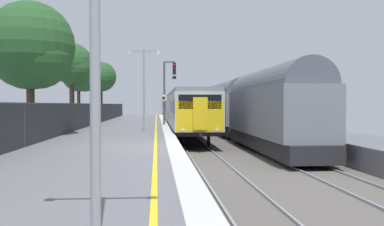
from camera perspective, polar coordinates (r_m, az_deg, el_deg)
ground at (r=18.04m, az=4.87°, el=-6.17°), size 17.40×110.00×1.21m
commuter_train_at_platform at (r=55.91m, az=-2.13°, el=0.71°), size 2.83×63.55×3.81m
freight_train_adjacent_track at (r=39.60m, az=4.72°, el=0.93°), size 2.60×44.09×4.65m
signal_gantry at (r=37.57m, az=-3.19°, el=3.61°), size 1.10×0.24×5.32m
speed_limit_sign at (r=34.86m, az=-3.68°, el=0.98°), size 0.59×0.08×2.48m
platform_lamp_mid at (r=28.32m, az=-6.21°, el=3.95°), size 2.00×0.20×5.16m
platform_back_fence at (r=18.40m, az=-20.83°, el=-1.33°), size 0.07×99.00×1.75m
background_tree_left at (r=43.43m, az=-14.18°, el=4.56°), size 3.30×3.13×6.00m
background_tree_centre at (r=37.40m, az=-15.08°, el=5.90°), size 3.37×3.37×6.67m
background_tree_right at (r=25.37m, az=-19.89°, el=7.79°), size 4.75×4.75×7.21m
background_tree_back at (r=56.00m, az=-11.70°, el=4.51°), size 3.69×3.69×6.95m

